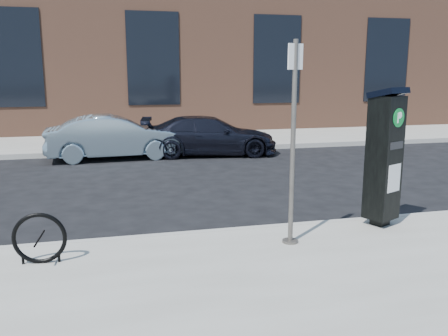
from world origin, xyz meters
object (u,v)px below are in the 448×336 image
object	(u,v)px
parking_kiosk	(384,156)
bike_rack	(40,239)
car_dark	(209,136)
sign_pole	(293,146)
car_silver	(114,137)

from	to	relation	value
parking_kiosk	bike_rack	xyz separation A→B (m)	(-4.96, -0.37, -0.77)
bike_rack	car_dark	xyz separation A→B (m)	(3.88, 8.12, 0.12)
car_dark	bike_rack	bearing A→B (deg)	162.00
parking_kiosk	sign_pole	xyz separation A→B (m)	(-1.66, -0.42, 0.28)
sign_pole	bike_rack	world-z (taller)	sign_pole
sign_pole	car_dark	distance (m)	8.24
parking_kiosk	bike_rack	world-z (taller)	parking_kiosk
bike_rack	car_silver	size ratio (longest dim) A/B	0.17
car_silver	car_dark	bearing A→B (deg)	-93.35
sign_pole	bike_rack	xyz separation A→B (m)	(-3.30, 0.05, -1.05)
sign_pole	car_dark	size ratio (longest dim) A/B	0.68
car_silver	car_dark	xyz separation A→B (m)	(2.84, 0.00, -0.05)
parking_kiosk	bike_rack	distance (m)	5.03
bike_rack	car_silver	xyz separation A→B (m)	(1.03, 8.12, 0.17)
parking_kiosk	sign_pole	distance (m)	1.73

